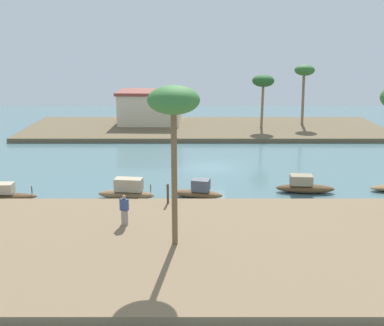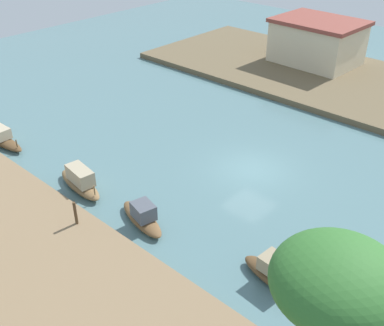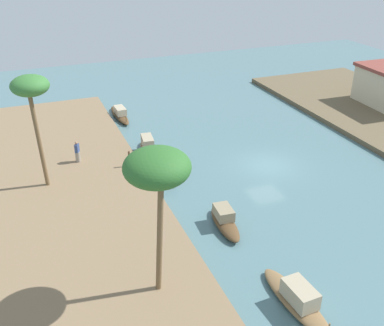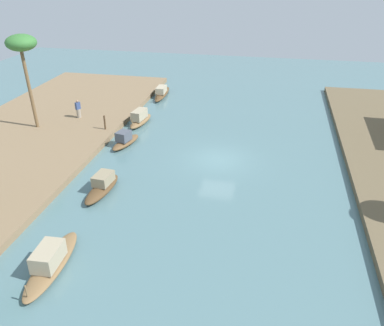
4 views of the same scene
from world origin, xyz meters
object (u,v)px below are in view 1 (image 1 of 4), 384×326
Objects in this scene: person_on_near_bank at (126,212)px; palm_tree_right_short at (306,72)px; sampan_downstream_large at (128,191)px; palm_tree_right_tall at (265,82)px; sampan_midstream at (200,191)px; palm_tree_left_near at (175,105)px; riverside_building at (152,107)px; sampan_open_hull at (305,186)px; mooring_post at (169,194)px.

palm_tree_right_short reaches higher than person_on_near_bank.
sampan_downstream_large is 25.38m from palm_tree_right_tall.
person_on_near_bank is (-3.89, -5.64, 0.70)m from sampan_midstream.
palm_tree_left_near is (3.26, -7.92, 6.47)m from sampan_downstream_large.
riverside_building is at bearing 166.99° from palm_tree_right_tall.
sampan_downstream_large is 29.80m from palm_tree_right_short.
palm_tree_left_near is 1.15× the size of palm_tree_right_short.
sampan_open_hull is 2.42× the size of person_on_near_bank.
mooring_post reaches higher than sampan_downstream_large.
mooring_post is 27.24m from riverside_building.
mooring_post is (-8.71, -3.39, 0.59)m from sampan_open_hull.
palm_tree_left_near is at bearing -111.83° from palm_tree_right_short.
person_on_near_bank is 0.21× the size of palm_tree_left_near.
mooring_post is at bearing -95.62° from person_on_near_bank.
palm_tree_right_tall is (8.80, 24.24, 4.24)m from mooring_post.
palm_tree_right_tall reaches higher than mooring_post.
sampan_midstream is 6.89m from person_on_near_bank.
palm_tree_right_tall reaches higher than riverside_building.
mooring_post is (-1.82, -2.35, 0.59)m from sampan_midstream.
person_on_near_bank is at bearing -143.29° from sampan_open_hull.
sampan_downstream_large is at bearing 112.36° from palm_tree_left_near.
palm_tree_right_short is (11.73, 24.14, 5.65)m from sampan_midstream.
sampan_midstream is 2.12× the size of person_on_near_bank.
palm_tree_right_short reaches higher than sampan_open_hull.
sampan_open_hull is at bearing 13.91° from sampan_downstream_large.
palm_tree_right_short is 0.90× the size of riverside_building.
sampan_midstream is at bearing -115.91° from palm_tree_right_short.
sampan_open_hull is 9.36m from mooring_post.
sampan_downstream_large is 10.73m from palm_tree_left_near.
sampan_midstream is 0.52× the size of palm_tree_right_short.
sampan_downstream_large is at bearing -117.34° from palm_tree_right_tall.
riverside_building is at bearing 98.71° from sampan_downstream_large.
person_on_near_bank is (-10.79, -6.68, 0.70)m from sampan_open_hull.
sampan_midstream is at bearing -76.19° from riverside_building.
palm_tree_left_near reaches higher than person_on_near_bank.
sampan_downstream_large is 0.95× the size of sampan_open_hull.
palm_tree_left_near is at bearing 163.39° from person_on_near_bank.
riverside_building is at bearing 96.79° from mooring_post.
sampan_midstream is 6.97m from sampan_open_hull.
palm_tree_left_near is 1.03× the size of riverside_building.
palm_tree_right_tall is 12.69m from riverside_building.
palm_tree_right_tall is at bearing 94.68° from sampan_open_hull.
sampan_open_hull is at bearing 21.28° from mooring_post.
sampan_downstream_large is 0.66× the size of palm_tree_right_tall.
sampan_midstream is 4.48m from sampan_downstream_large.
palm_tree_right_short is at bearing 68.17° from palm_tree_left_near.
mooring_post is at bearing -117.08° from palm_tree_right_short.
sampan_open_hull is at bearing -121.57° from person_on_near_bank.
riverside_building is at bearing 178.19° from palm_tree_right_short.
palm_tree_left_near is at bearing -60.22° from sampan_downstream_large.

